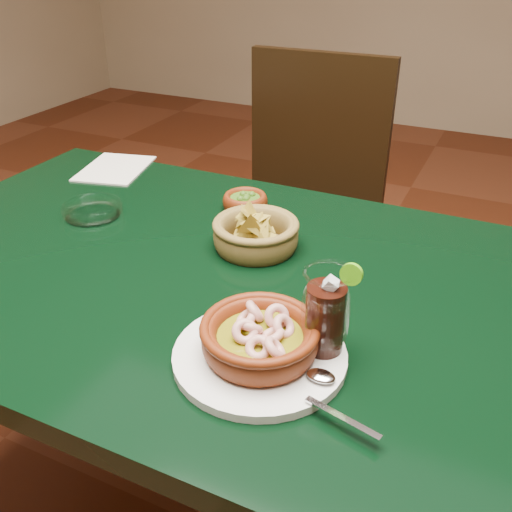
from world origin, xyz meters
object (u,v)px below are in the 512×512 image
at_px(chip_basket, 256,234).
at_px(shrimp_plate, 260,342).
at_px(dining_chair, 301,212).
at_px(dining_table, 193,309).
at_px(cola_drink, 325,316).

bearing_deg(chip_basket, shrimp_plate, -63.65).
bearing_deg(chip_basket, dining_chair, 102.73).
xyz_separation_m(dining_table, cola_drink, (0.30, -0.14, 0.17)).
xyz_separation_m(dining_table, chip_basket, (0.08, 0.10, 0.13)).
bearing_deg(cola_drink, dining_chair, 112.61).
height_order(dining_table, chip_basket, chip_basket).
relative_size(dining_table, cola_drink, 7.73).
xyz_separation_m(shrimp_plate, chip_basket, (-0.14, 0.29, -0.00)).
bearing_deg(shrimp_plate, dining_table, 140.67).
bearing_deg(shrimp_plate, chip_basket, 116.35).
distance_m(dining_table, chip_basket, 0.18).
bearing_deg(dining_table, dining_chair, 94.52).
xyz_separation_m(dining_chair, cola_drink, (0.35, -0.85, 0.28)).
relative_size(shrimp_plate, cola_drink, 2.00).
distance_m(dining_table, cola_drink, 0.37).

